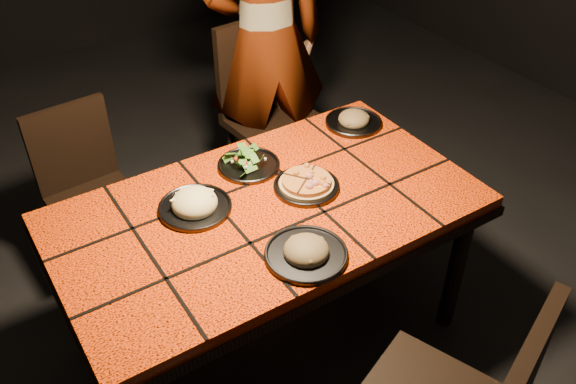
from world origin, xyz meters
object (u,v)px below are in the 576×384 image
plate_pasta (195,204)px  chair_far_left (86,182)px  dining_table (268,221)px  diner (266,42)px  chair_far_right (267,103)px  plate_pizza (306,184)px

plate_pasta → chair_far_left: bearing=106.5°
dining_table → plate_pasta: 0.29m
diner → plate_pasta: diner is taller
plate_pasta → diner: bearing=45.9°
chair_far_right → chair_far_left: bearing=176.9°
chair_far_left → plate_pizza: chair_far_left is taller
dining_table → chair_far_left: chair_far_left is taller
diner → chair_far_right: bearing=72.4°
dining_table → plate_pasta: bearing=151.9°
dining_table → chair_far_right: size_ratio=1.59×
chair_far_left → dining_table: bearing=-66.7°
chair_far_left → plate_pasta: bearing=-77.8°
dining_table → chair_far_left: size_ratio=1.90×
diner → plate_pizza: diner is taller
diner → plate_pizza: 1.07m
dining_table → plate_pizza: size_ratio=5.33×
plate_pasta → chair_far_right: bearing=45.2°
diner → plate_pasta: size_ratio=6.48×
chair_far_right → diner: bearing=53.7°
chair_far_right → plate_pizza: chair_far_right is taller
diner → plate_pasta: 1.20m
dining_table → chair_far_right: 1.09m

